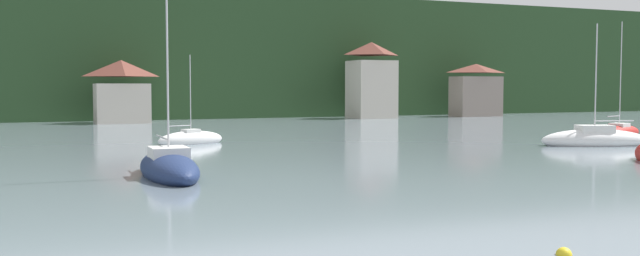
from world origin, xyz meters
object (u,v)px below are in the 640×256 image
Objects in this scene: shore_building_central at (476,91)px; sailboat_far_4 at (619,132)px; sailboat_mid_0 at (169,168)px; shore_building_westcentral at (371,81)px; mooring_buoy_near at (564,255)px; shore_building_west at (122,92)px; sailboat_far_3 at (191,139)px; sailboat_far_8 at (594,139)px.

sailboat_far_4 is (-11.93, -38.36, -3.30)m from shore_building_central.
sailboat_far_4 reaches higher than shore_building_central.
sailboat_mid_0 is at bearing 175.36° from sailboat_far_4.
sailboat_mid_0 is (-36.64, -51.30, -4.57)m from shore_building_westcentral.
mooring_buoy_near is (-29.94, -70.91, -5.00)m from shore_building_westcentral.
shore_building_west is 17.93× the size of mooring_buoy_near.
sailboat_mid_0 reaches higher than shore_building_central.
sailboat_far_4 is at bearing -29.81° from sailboat_far_3.
shore_building_westcentral is 45.93m from sailboat_far_8.
sailboat_far_4 is 24.87× the size of mooring_buoy_near.
sailboat_far_3 is at bearing -87.76° from shore_building_west.
sailboat_far_4 is at bearing -107.28° from shore_building_central.
shore_building_central is at bearing -1.11° from shore_building_west.
sailboat_far_8 reaches higher than sailboat_far_3.
shore_building_central is (16.45, -0.70, -1.34)m from shore_building_westcentral.
sailboat_far_8 is at bearing -95.59° from shore_building_westcentral.
shore_building_central reaches higher than sailboat_far_3.
sailboat_mid_0 is 22.53× the size of mooring_buoy_near.
sailboat_mid_0 reaches higher than shore_building_west.
shore_building_central is 40.31m from sailboat_far_4.
sailboat_far_8 is (-4.45, -45.48, -4.54)m from shore_building_westcentral.
mooring_buoy_near is (-25.49, -25.43, -0.45)m from sailboat_far_8.
sailboat_far_4 is 11.04m from sailboat_far_8.
sailboat_far_8 is (28.45, -45.74, -3.18)m from shore_building_west.
mooring_buoy_near is at bearing -112.89° from shore_building_westcentral.
shore_building_central is 0.80× the size of sailboat_far_8.
shore_building_central reaches higher than mooring_buoy_near.
shore_building_central is at bearing 51.51° from sailboat_far_4.
sailboat_far_4 reaches higher than mooring_buoy_near.
shore_building_west is at bearing 179.55° from shore_building_westcentral.
sailboat_far_3 is at bearing -146.44° from shore_building_central.
shore_building_west is at bearing 72.57° from sailboat_far_3.
shore_building_central is 57.79m from sailboat_far_3.
shore_building_west is 0.72× the size of shore_building_westcentral.
mooring_buoy_near is at bearing 63.33° from sailboat_far_8.
shore_building_westcentral is 63.21m from sailboat_mid_0.
shore_building_westcentral is 1.45× the size of sailboat_far_3.
sailboat_far_3 is at bearing -134.13° from shore_building_westcentral.
sailboat_far_3 is at bearing -6.97° from sailboat_far_8.
shore_building_central is 18.19× the size of mooring_buoy_near.
sailboat_far_3 is 38.35m from mooring_buoy_near.
sailboat_mid_0 reaches higher than mooring_buoy_near.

